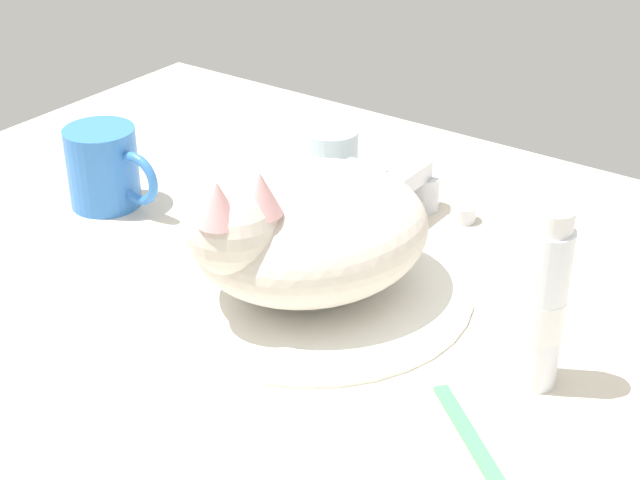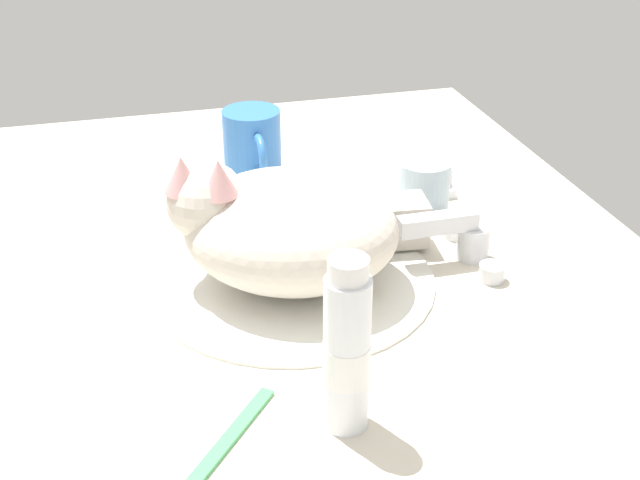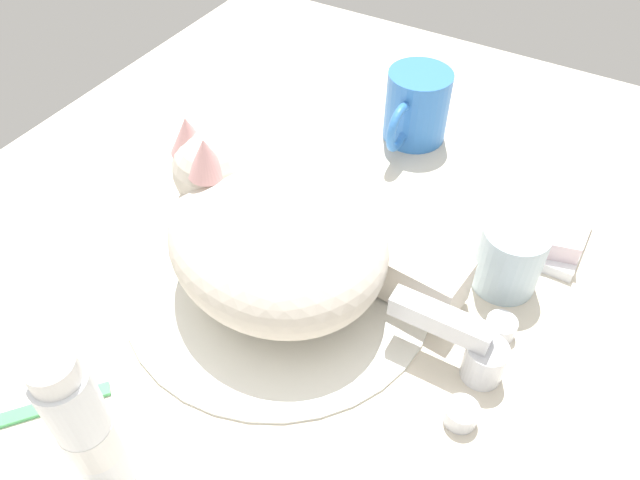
% 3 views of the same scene
% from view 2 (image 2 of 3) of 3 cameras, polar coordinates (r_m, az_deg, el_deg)
% --- Properties ---
extents(ground_plane, '(1.10, 0.83, 0.03)m').
position_cam_2_polar(ground_plane, '(0.90, -1.89, -3.69)').
color(ground_plane, beige).
extents(sink_basin, '(0.30, 0.30, 0.01)m').
position_cam_2_polar(sink_basin, '(0.89, -1.91, -2.69)').
color(sink_basin, silver).
rests_on(sink_basin, ground_plane).
extents(faucet, '(0.13, 0.11, 0.06)m').
position_cam_2_polar(faucet, '(0.93, 9.61, 0.11)').
color(faucet, silver).
rests_on(faucet, ground_plane).
extents(cat, '(0.27, 0.31, 0.14)m').
position_cam_2_polar(cat, '(0.86, -2.38, 1.00)').
color(cat, beige).
rests_on(cat, sink_basin).
extents(coffee_mug, '(0.12, 0.08, 0.09)m').
position_cam_2_polar(coffee_mug, '(1.12, -4.59, 6.56)').
color(coffee_mug, '#3372C6').
rests_on(coffee_mug, ground_plane).
extents(rinse_cup, '(0.06, 0.06, 0.07)m').
position_cam_2_polar(rinse_cup, '(1.02, 7.03, 3.44)').
color(rinse_cup, silver).
rests_on(rinse_cup, ground_plane).
extents(soap_dish, '(0.09, 0.06, 0.01)m').
position_cam_2_polar(soap_dish, '(1.10, 6.78, 3.86)').
color(soap_dish, white).
rests_on(soap_dish, ground_plane).
extents(soap_bar, '(0.08, 0.06, 0.02)m').
position_cam_2_polar(soap_bar, '(1.10, 6.83, 4.64)').
color(soap_bar, silver).
rests_on(soap_bar, soap_dish).
extents(toothpaste_bottle, '(0.04, 0.04, 0.16)m').
position_cam_2_polar(toothpaste_bottle, '(0.67, 1.83, -7.50)').
color(toothpaste_bottle, white).
rests_on(toothpaste_bottle, ground_plane).
extents(toothbrush, '(0.13, 0.11, 0.02)m').
position_cam_2_polar(toothbrush, '(0.68, -7.16, -14.15)').
color(toothbrush, '#4CB266').
rests_on(toothbrush, ground_plane).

